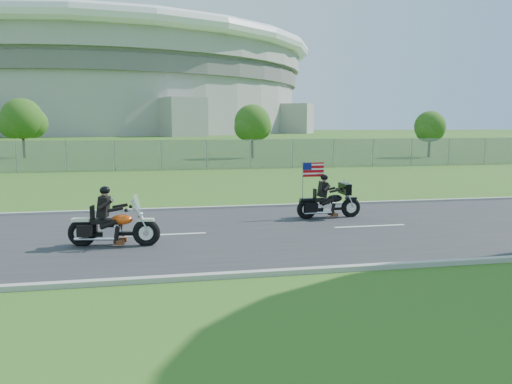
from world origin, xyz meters
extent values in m
plane|color=#324E18|center=(0.00, 0.00, 0.00)|extent=(420.00, 420.00, 0.00)
cube|color=#28282B|center=(0.00, 0.00, 0.02)|extent=(120.00, 8.00, 0.04)
cube|color=#9E9B93|center=(0.00, 4.05, 0.05)|extent=(120.00, 0.18, 0.12)
cube|color=#9E9B93|center=(0.00, -4.05, 0.05)|extent=(120.00, 0.18, 0.12)
cube|color=gray|center=(-5.00, 20.00, 1.00)|extent=(60.00, 0.03, 2.00)
cylinder|color=#A3A099|center=(-20.00, 170.00, 10.00)|extent=(130.00, 130.00, 20.00)
cylinder|color=#605E5B|center=(-20.00, 170.00, 17.00)|extent=(132.00, 132.00, 4.00)
cylinder|color=#A3A099|center=(-20.00, 170.00, 23.00)|extent=(134.00, 134.00, 6.00)
torus|color=white|center=(-20.00, 170.00, 27.00)|extent=(140.40, 140.40, 4.40)
cylinder|color=#382316|center=(6.00, 30.00, 1.26)|extent=(0.22, 0.22, 2.52)
sphere|color=#205015|center=(6.00, 30.00, 3.15)|extent=(3.20, 3.20, 3.20)
sphere|color=#205015|center=(6.64, 30.48, 2.79)|extent=(2.40, 2.40, 2.40)
sphere|color=#205015|center=(5.44, 29.60, 2.70)|extent=(2.24, 2.24, 2.24)
cylinder|color=#382316|center=(-14.00, 34.00, 1.40)|extent=(0.22, 0.22, 2.80)
sphere|color=#205015|center=(-14.00, 34.00, 3.50)|extent=(3.60, 3.60, 3.60)
sphere|color=#205015|center=(-13.28, 34.54, 3.10)|extent=(2.70, 2.70, 2.70)
sphere|color=#205015|center=(-14.63, 33.55, 3.00)|extent=(2.52, 2.52, 2.52)
cylinder|color=#382316|center=(22.00, 28.00, 1.12)|extent=(0.22, 0.22, 2.24)
sphere|color=#205015|center=(22.00, 28.00, 2.80)|extent=(2.80, 2.80, 2.80)
sphere|color=#205015|center=(22.56, 28.42, 2.48)|extent=(2.10, 2.10, 2.10)
sphere|color=#205015|center=(21.51, 27.65, 2.40)|extent=(1.96, 1.96, 1.96)
torus|color=black|center=(-2.49, -1.12, 0.36)|extent=(0.72, 0.28, 0.70)
torus|color=black|center=(-4.08, -0.88, 0.36)|extent=(0.72, 0.28, 0.70)
ellipsoid|color=#E64C10|center=(-3.08, -1.03, 0.70)|extent=(0.57, 0.38, 0.26)
cube|color=black|center=(-3.57, -0.96, 0.66)|extent=(0.56, 0.36, 0.11)
cube|color=black|center=(-3.52, -0.96, 1.03)|extent=(0.28, 0.41, 0.52)
sphere|color=black|center=(-3.47, -0.97, 1.44)|extent=(0.29, 0.29, 0.26)
cube|color=silver|center=(-2.71, -1.09, 1.15)|extent=(0.10, 0.44, 0.38)
torus|color=black|center=(4.01, 1.57, 0.34)|extent=(0.66, 0.17, 0.66)
torus|color=black|center=(2.49, 1.55, 0.34)|extent=(0.66, 0.17, 0.66)
ellipsoid|color=black|center=(3.45, 1.57, 0.66)|extent=(0.50, 0.29, 0.25)
cube|color=black|center=(2.98, 1.56, 0.63)|extent=(0.49, 0.27, 0.11)
cube|color=black|center=(3.03, 1.56, 0.98)|extent=(0.22, 0.36, 0.49)
sphere|color=black|center=(3.07, 1.56, 1.36)|extent=(0.24, 0.24, 0.24)
cube|color=black|center=(3.79, 1.57, 0.98)|extent=(0.21, 0.72, 0.36)
cube|color=#B70C11|center=(2.76, 1.73, 1.60)|extent=(0.71, 0.03, 0.46)
camera|label=1|loc=(-2.11, -13.68, 3.09)|focal=35.00mm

